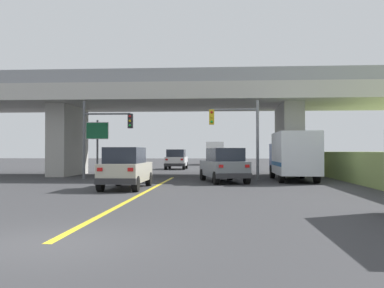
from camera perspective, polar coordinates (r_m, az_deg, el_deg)
ground at (r=33.30m, az=-2.01°, el=-4.11°), size 160.00×160.00×0.00m
overpass_bridge at (r=33.43m, az=-2.01°, el=4.96°), size 33.73×9.28×7.30m
lane_divider_stripe at (r=19.93m, az=-6.09°, el=-6.21°), size 0.20×22.14×0.01m
suv_lead at (r=21.77m, az=-8.55°, el=-3.10°), size 1.88×4.64×2.02m
suv_crossing at (r=26.08m, az=4.16°, el=-2.74°), size 3.07×5.12×2.02m
box_truck at (r=27.97m, az=13.01°, el=-1.45°), size 2.33×6.84×2.98m
sedan_oncoming at (r=45.08m, az=-2.04°, el=-2.00°), size 2.06×4.25×2.02m
traffic_signal_nearside at (r=28.15m, az=6.25°, el=1.98°), size 3.16×0.36×5.07m
traffic_signal_farside at (r=29.64m, az=-11.66°, el=1.74°), size 3.36×0.36×5.16m
highway_sign at (r=32.78m, az=-12.17°, el=1.12°), size 1.67×0.17×4.11m
semi_truck_distant at (r=61.01m, az=3.04°, el=-1.14°), size 2.33×7.58×3.08m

